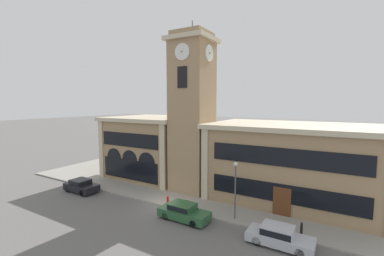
{
  "coord_description": "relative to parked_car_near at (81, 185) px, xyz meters",
  "views": [
    {
      "loc": [
        14.42,
        -19.06,
        9.95
      ],
      "look_at": [
        1.14,
        3.53,
        7.37
      ],
      "focal_mm": 24.0,
      "sensor_mm": 36.0,
      "label": 1
    }
  ],
  "objects": [
    {
      "name": "town_hall_right_wing",
      "position": [
        20.68,
        9.54,
        3.19
      ],
      "size": [
        16.57,
        10.23,
        7.8
      ],
      "color": "#9E7F5B",
      "rests_on": "ground_plane"
    },
    {
      "name": "parked_car_far",
      "position": [
        21.45,
        0.0,
        -0.01
      ],
      "size": [
        4.51,
        1.88,
        1.38
      ],
      "rotation": [
        0.0,
        0.0,
        -0.01
      ],
      "color": "#B2B7C1",
      "rests_on": "ground_plane"
    },
    {
      "name": "fire_hydrant",
      "position": [
        10.72,
        1.65,
        -0.16
      ],
      "size": [
        0.22,
        0.22,
        0.87
      ],
      "color": "red",
      "rests_on": "sidewalk_kerb"
    },
    {
      "name": "town_hall_left_wing",
      "position": [
        2.79,
        9.53,
        3.32
      ],
      "size": [
        11.38,
        10.23,
        8.05
      ],
      "color": "#9E7F5B",
      "rests_on": "ground_plane"
    },
    {
      "name": "ground_plane",
      "position": [
        10.44,
        1.28,
        -0.73
      ],
      "size": [
        300.0,
        300.0,
        0.0
      ],
      "primitive_type": "plane",
      "color": "#605E5B"
    },
    {
      "name": "street_lamp",
      "position": [
        17.4,
        2.08,
        2.71
      ],
      "size": [
        0.36,
        0.36,
        4.9
      ],
      "color": "#4C4C51",
      "rests_on": "sidewalk_kerb"
    },
    {
      "name": "bollard",
      "position": [
        22.67,
        1.86,
        -0.07
      ],
      "size": [
        0.18,
        0.18,
        1.06
      ],
      "color": "black",
      "rests_on": "sidewalk_kerb"
    },
    {
      "name": "parked_car_mid",
      "position": [
        13.57,
        0.0,
        -0.0
      ],
      "size": [
        4.45,
        1.85,
        1.41
      ],
      "rotation": [
        0.0,
        0.0,
        -0.01
      ],
      "color": "#285633",
      "rests_on": "ground_plane"
    },
    {
      "name": "clock_tower",
      "position": [
        10.44,
        6.81,
        8.09
      ],
      "size": [
        4.72,
        4.72,
        18.74
      ],
      "color": "#9E7F5B",
      "rests_on": "ground_plane"
    },
    {
      "name": "parked_car_near",
      "position": [
        0.0,
        0.0,
        0.0
      ],
      "size": [
        4.04,
        1.93,
        1.4
      ],
      "rotation": [
        0.0,
        0.0,
        -0.01
      ],
      "color": "black",
      "rests_on": "ground_plane"
    },
    {
      "name": "sidewalk_kerb",
      "position": [
        10.44,
        8.8,
        -0.66
      ],
      "size": [
        44.35,
        15.05,
        0.15
      ],
      "color": "gray",
      "rests_on": "ground_plane"
    }
  ]
}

